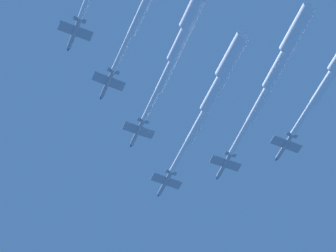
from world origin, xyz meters
TOP-DOWN VIEW (x-y plane):
  - jet_lead at (11.61, 11.71)m, footprint 51.85×24.68m
  - jet_port_inner at (24.08, 2.88)m, footprint 47.63×22.33m
  - jet_starboard_inner at (18.38, 27.20)m, footprint 53.56×24.06m

SIDE VIEW (x-z plane):
  - jet_lead at x=11.61m, z-range 193.39..197.07m
  - jet_starboard_inner at x=18.38m, z-range 193.99..197.66m
  - jet_port_inner at x=24.08m, z-range 195.89..199.57m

